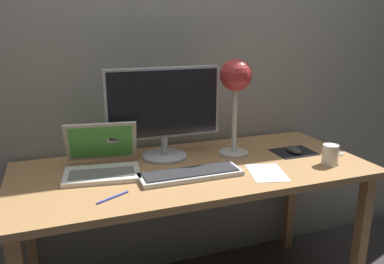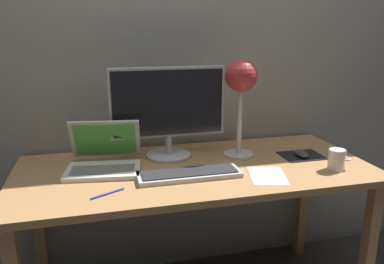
{
  "view_description": "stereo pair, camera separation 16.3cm",
  "coord_description": "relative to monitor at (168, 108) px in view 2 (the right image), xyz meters",
  "views": [
    {
      "loc": [
        -0.57,
        -1.53,
        1.36
      ],
      "look_at": [
        -0.03,
        -0.05,
        0.92
      ],
      "focal_mm": 35.71,
      "sensor_mm": 36.0,
      "label": 1
    },
    {
      "loc": [
        -0.41,
        -1.57,
        1.36
      ],
      "look_at": [
        -0.03,
        -0.05,
        0.92
      ],
      "focal_mm": 35.71,
      "sensor_mm": 36.0,
      "label": 2
    }
  ],
  "objects": [
    {
      "name": "mousepad",
      "position": [
        0.64,
        -0.15,
        -0.24
      ],
      "size": [
        0.2,
        0.16,
        0.0
      ],
      "primitive_type": "cube",
      "color": "black",
      "rests_on": "desk"
    },
    {
      "name": "keyboard_main",
      "position": [
        0.04,
        -0.27,
        -0.23
      ],
      "size": [
        0.44,
        0.14,
        0.03
      ],
      "color": "silver",
      "rests_on": "desk"
    },
    {
      "name": "pen",
      "position": [
        -0.31,
        -0.37,
        -0.24
      ],
      "size": [
        0.13,
        0.07,
        0.01
      ],
      "primitive_type": "cylinder",
      "rotation": [
        0.0,
        1.57,
        0.48
      ],
      "color": "#2633A5",
      "rests_on": "desk"
    },
    {
      "name": "laptop",
      "position": [
        -0.31,
        -0.07,
        -0.18
      ],
      "size": [
        0.35,
        0.33,
        0.21
      ],
      "color": "silver",
      "rests_on": "desk"
    },
    {
      "name": "desk_lamp",
      "position": [
        0.34,
        -0.07,
        0.11
      ],
      "size": [
        0.15,
        0.15,
        0.47
      ],
      "color": "beige",
      "rests_on": "desk"
    },
    {
      "name": "mouse",
      "position": [
        0.62,
        -0.16,
        -0.22
      ],
      "size": [
        0.06,
        0.1,
        0.03
      ],
      "primitive_type": "ellipsoid",
      "color": "#38383A",
      "rests_on": "mousepad"
    },
    {
      "name": "coffee_mug",
      "position": [
        0.69,
        -0.35,
        -0.19
      ],
      "size": [
        0.11,
        0.07,
        0.09
      ],
      "color": "white",
      "rests_on": "desk"
    },
    {
      "name": "paper_sheet_near_mouse",
      "position": [
        0.36,
        -0.34,
        -0.24
      ],
      "size": [
        0.2,
        0.24,
        0.0
      ],
      "primitive_type": "cube",
      "rotation": [
        0.0,
        0.0,
        -0.25
      ],
      "color": "white",
      "rests_on": "desk"
    },
    {
      "name": "desk",
      "position": [
        0.09,
        -0.16,
        -0.32
      ],
      "size": [
        1.6,
        0.7,
        0.74
      ],
      "color": "tan",
      "rests_on": "ground"
    },
    {
      "name": "monitor",
      "position": [
        0.0,
        0.0,
        0.0
      ],
      "size": [
        0.55,
        0.22,
        0.44
      ],
      "color": "silver",
      "rests_on": "desk"
    },
    {
      "name": "back_wall",
      "position": [
        0.09,
        0.24,
        0.32
      ],
      "size": [
        4.8,
        0.06,
        2.6
      ],
      "primitive_type": "cube",
      "color": "#9E998E",
      "rests_on": "ground"
    }
  ]
}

